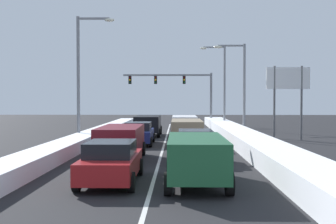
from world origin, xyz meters
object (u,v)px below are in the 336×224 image
at_px(suv_white_right_lane_fourth, 184,124).
at_px(roadside_sign_right, 288,86).
at_px(street_lamp_right_mid, 221,79).
at_px(traffic_light_gantry, 180,85).
at_px(suv_green_right_lane_nearest, 196,156).
at_px(suv_black_center_lane_fourth, 148,124).
at_px(street_lamp_right_near, 240,80).
at_px(suv_maroon_center_lane_second, 121,140).
at_px(sedan_red_center_lane_nearest, 111,162).
at_px(street_lamp_left_mid, 83,68).
at_px(sedan_navy_center_lane_third, 139,133).
at_px(suv_tan_right_lane_third, 187,130).
at_px(sedan_charcoal_right_lane_second, 195,145).

xyz_separation_m(suv_white_right_lane_fourth, roadside_sign_right, (7.61, -3.06, 3.00)).
bearing_deg(street_lamp_right_mid, traffic_light_gantry, 123.70).
bearing_deg(suv_green_right_lane_nearest, suv_white_right_lane_fourth, 90.24).
distance_m(suv_black_center_lane_fourth, street_lamp_right_mid, 12.03).
relative_size(street_lamp_right_near, street_lamp_right_mid, 0.89).
bearing_deg(suv_maroon_center_lane_second, traffic_light_gantry, 83.91).
bearing_deg(suv_black_center_lane_fourth, street_lamp_right_near, 3.12).
bearing_deg(sedan_red_center_lane_nearest, street_lamp_left_mid, 106.50).
xyz_separation_m(sedan_red_center_lane_nearest, street_lamp_left_mid, (-4.19, 14.14, 4.44)).
height_order(suv_white_right_lane_fourth, sedan_navy_center_lane_third, suv_white_right_lane_fourth).
xyz_separation_m(traffic_light_gantry, street_lamp_right_near, (4.89, -14.86, -0.11)).
distance_m(suv_green_right_lane_nearest, street_lamp_right_near, 21.13).
relative_size(suv_green_right_lane_nearest, suv_maroon_center_lane_second, 1.00).
height_order(sedan_navy_center_lane_third, street_lamp_left_mid, street_lamp_left_mid).
bearing_deg(traffic_light_gantry, suv_green_right_lane_nearest, -89.41).
relative_size(suv_tan_right_lane_third, street_lamp_right_mid, 0.57).
bearing_deg(sedan_navy_center_lane_third, suv_tan_right_lane_third, -10.06).
relative_size(suv_tan_right_lane_third, suv_maroon_center_lane_second, 1.00).
bearing_deg(traffic_light_gantry, suv_tan_right_lane_third, -89.22).
distance_m(traffic_light_gantry, roadside_sign_right, 20.28).
relative_size(suv_maroon_center_lane_second, traffic_light_gantry, 0.46).
bearing_deg(sedan_navy_center_lane_third, suv_black_center_lane_fourth, 88.60).
bearing_deg(roadside_sign_right, street_lamp_left_mid, -171.82).
xyz_separation_m(suv_white_right_lane_fourth, street_lamp_right_mid, (3.96, 9.25, 4.09)).
bearing_deg(traffic_light_gantry, sedan_navy_center_lane_third, -97.48).
bearing_deg(street_lamp_right_near, sedan_red_center_lane_nearest, -110.67).
height_order(suv_green_right_lane_nearest, suv_tan_right_lane_third, same).
height_order(suv_green_right_lane_nearest, suv_white_right_lane_fourth, same).
distance_m(sedan_charcoal_right_lane_second, suv_tan_right_lane_third, 6.65).
bearing_deg(suv_green_right_lane_nearest, suv_black_center_lane_fourth, 98.81).
distance_m(suv_green_right_lane_nearest, traffic_light_gantry, 35.38).
relative_size(sedan_charcoal_right_lane_second, street_lamp_right_near, 0.59).
height_order(traffic_light_gantry, roadside_sign_right, traffic_light_gantry).
height_order(suv_white_right_lane_fourth, traffic_light_gantry, traffic_light_gantry).
distance_m(sedan_red_center_lane_nearest, street_lamp_right_mid, 29.71).
distance_m(suv_white_right_lane_fourth, sedan_navy_center_lane_third, 7.15).
bearing_deg(street_lamp_left_mid, sedan_navy_center_lane_third, -17.17).
bearing_deg(street_lamp_right_near, sedan_navy_center_lane_third, -137.41).
distance_m(suv_black_center_lane_fourth, roadside_sign_right, 11.54).
relative_size(suv_white_right_lane_fourth, sedan_red_center_lane_nearest, 1.09).
distance_m(suv_white_right_lane_fourth, suv_black_center_lane_fourth, 3.02).
xyz_separation_m(suv_green_right_lane_nearest, street_lamp_right_near, (4.53, 20.32, 3.60)).
xyz_separation_m(sedan_charcoal_right_lane_second, sedan_navy_center_lane_third, (-3.47, 7.21, 0.00)).
bearing_deg(suv_tan_right_lane_third, traffic_light_gantry, 90.78).
xyz_separation_m(sedan_navy_center_lane_third, suv_black_center_lane_fourth, (0.17, 6.74, 0.25)).
bearing_deg(roadside_sign_right, street_lamp_right_near, 128.22).
bearing_deg(traffic_light_gantry, street_lamp_right_mid, -56.30).
height_order(suv_maroon_center_lane_second, roadside_sign_right, roadside_sign_right).
relative_size(sedan_red_center_lane_nearest, roadside_sign_right, 0.82).
bearing_deg(street_lamp_left_mid, street_lamp_right_mid, 52.41).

